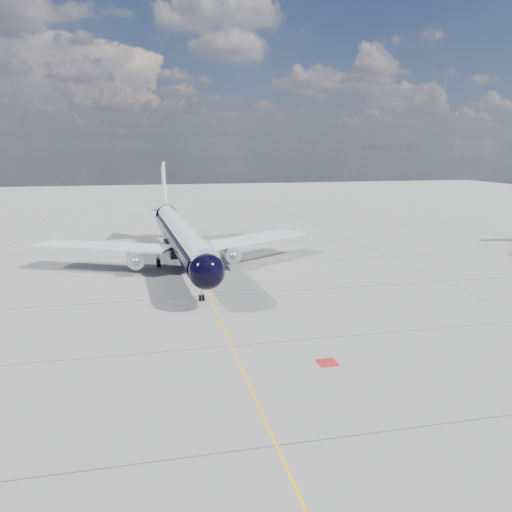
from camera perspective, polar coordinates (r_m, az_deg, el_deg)
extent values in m
plane|color=gray|center=(76.74, -7.25, -0.34)|extent=(320.00, 320.00, 0.00)
cube|color=#FFB10D|center=(71.89, -6.87, -1.19)|extent=(0.16, 160.00, 0.01)
cube|color=maroon|center=(40.71, 8.14, -11.97)|extent=(1.60, 1.60, 0.01)
cylinder|color=black|center=(70.84, -8.53, 2.04)|extent=(5.89, 38.19, 3.80)
sphere|color=black|center=(51.46, -5.67, -1.76)|extent=(4.01, 4.01, 3.80)
cone|color=black|center=(93.88, -10.38, 4.84)|extent=(4.18, 7.20, 3.80)
cylinder|color=white|center=(70.68, -8.55, 2.79)|extent=(5.16, 40.14, 2.97)
cube|color=black|center=(51.14, -5.64, -1.22)|extent=(2.46, 1.33, 0.55)
cube|color=white|center=(71.99, -16.98, 1.07)|extent=(19.54, 12.62, 0.32)
cube|color=white|center=(74.44, -0.60, 1.96)|extent=(19.04, 14.22, 0.32)
cube|color=black|center=(71.10, -8.49, 0.92)|extent=(4.75, 10.22, 1.00)
cylinder|color=#BABAC2|center=(68.79, -13.64, -0.23)|extent=(2.49, 4.72, 2.24)
cylinder|color=#BABAC2|center=(70.39, -3.01, 0.39)|extent=(2.49, 4.72, 2.24)
sphere|color=gray|center=(66.73, -13.56, -0.60)|extent=(1.16, 1.16, 1.10)
sphere|color=gray|center=(68.38, -2.62, 0.04)|extent=(1.16, 1.16, 1.10)
cube|color=white|center=(68.83, -13.68, 0.42)|extent=(0.40, 3.21, 1.10)
cube|color=white|center=(70.43, -3.05, 1.02)|extent=(0.40, 3.21, 1.10)
cube|color=white|center=(92.87, -10.48, 7.93)|extent=(0.67, 6.36, 8.53)
cube|color=white|center=(93.78, -10.40, 5.33)|extent=(13.17, 3.91, 0.22)
cylinder|color=gray|center=(55.56, -6.24, -3.87)|extent=(0.19, 0.19, 2.10)
cylinder|color=black|center=(55.79, -6.42, -4.77)|extent=(0.22, 0.71, 0.70)
cylinder|color=black|center=(55.85, -6.02, -4.75)|extent=(0.22, 0.71, 0.70)
cylinder|color=gray|center=(72.55, -11.12, -0.12)|extent=(0.27, 0.27, 1.90)
cylinder|color=gray|center=(73.30, -6.12, 0.17)|extent=(0.27, 0.27, 1.90)
cylinder|color=black|center=(72.18, -11.05, -0.83)|extent=(0.51, 1.12, 1.10)
cylinder|color=black|center=(73.26, -11.13, -0.64)|extent=(0.51, 1.12, 1.10)
cylinder|color=black|center=(72.94, -6.04, -0.53)|extent=(0.51, 1.12, 1.10)
cylinder|color=black|center=(74.00, -6.18, -0.35)|extent=(0.51, 1.12, 1.10)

